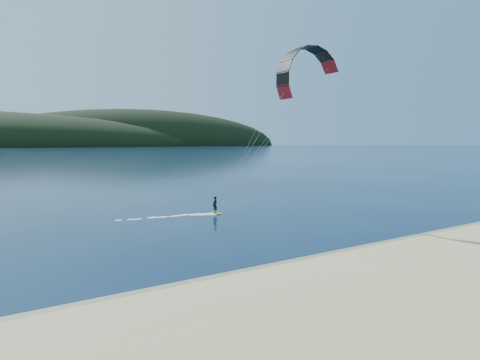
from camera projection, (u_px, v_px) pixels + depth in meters
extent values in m
plane|color=#061832|center=(321.00, 298.00, 20.26)|extent=(1800.00, 1800.00, 0.00)
cube|color=#907D54|center=(267.00, 273.00, 24.02)|extent=(220.00, 2.50, 0.10)
ellipsoid|color=black|center=(143.00, 146.00, 796.80)|extent=(600.00, 240.00, 140.00)
cube|color=gold|center=(215.00, 213.00, 43.99)|extent=(0.61, 1.50, 0.08)
imported|color=black|center=(215.00, 205.00, 43.91)|extent=(0.49, 0.70, 1.79)
cylinder|color=gray|center=(265.00, 141.00, 44.52)|extent=(0.02, 0.02, 16.55)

